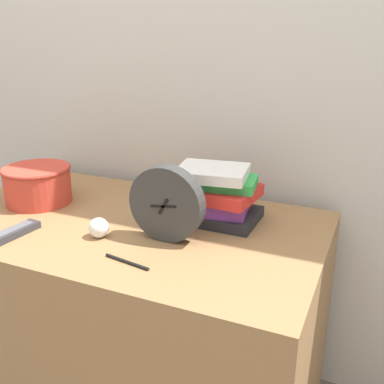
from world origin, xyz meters
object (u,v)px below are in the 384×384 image
desk_clock (167,204)px  crumpled_paper_ball (99,228)px  book_stack (215,195)px  pen (127,262)px  tv_remote (13,232)px  basket (38,183)px

desk_clock → crumpled_paper_ball: 0.21m
crumpled_paper_ball → desk_clock: bearing=18.8°
book_stack → pen: bearing=-106.9°
desk_clock → pen: desk_clock is taller
desk_clock → crumpled_paper_ball: size_ratio=3.74×
pen → tv_remote: bearing=178.9°
basket → book_stack: bearing=8.9°
tv_remote → pen: bearing=-1.1°
tv_remote → basket: bearing=116.3°
desk_clock → basket: 0.53m
tv_remote → crumpled_paper_ball: crumpled_paper_ball is taller
book_stack → basket: 0.60m
tv_remote → pen: 0.37m
book_stack → basket: (-0.59, -0.09, -0.01)m
crumpled_paper_ball → book_stack: bearing=43.5°
crumpled_paper_ball → tv_remote: bearing=-157.6°
book_stack → pen: (-0.10, -0.34, -0.08)m
desk_clock → basket: desk_clock is taller
book_stack → pen: book_stack is taller
basket → pen: 0.55m
tv_remote → pen: tv_remote is taller
basket → tv_remote: size_ratio=1.37×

